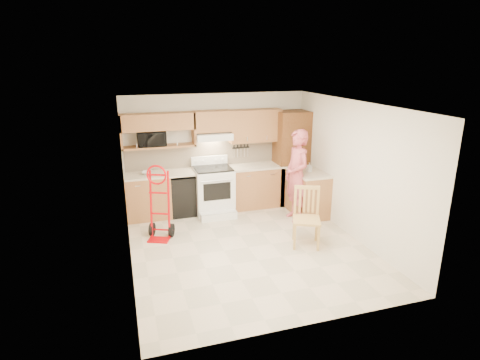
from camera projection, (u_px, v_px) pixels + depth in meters
name	position (u px, v px, depth m)	size (l,w,h in m)	color
floor	(248.00, 248.00, 7.03)	(4.00, 4.50, 0.02)	beige
ceiling	(249.00, 104.00, 6.29)	(4.00, 4.50, 0.02)	white
wall_back	(216.00, 151.00, 8.72)	(4.00, 0.02, 2.50)	silver
wall_front	(310.00, 234.00, 4.59)	(4.00, 0.02, 2.50)	silver
wall_left	(125.00, 191.00, 6.09)	(0.02, 4.50, 2.50)	silver
wall_right	(353.00, 170.00, 7.22)	(0.02, 4.50, 2.50)	silver
backsplash	(217.00, 154.00, 8.71)	(3.92, 0.03, 0.55)	beige
lower_cab_left	(148.00, 197.00, 8.23)	(0.90, 0.60, 0.90)	#AA6A40
dishwasher	(184.00, 194.00, 8.45)	(0.60, 0.60, 0.85)	black
lower_cab_right	(256.00, 186.00, 8.91)	(1.14, 0.60, 0.90)	#AA6A40
countertop_left	(161.00, 174.00, 8.18)	(1.50, 0.63, 0.04)	beige
countertop_right	(256.00, 166.00, 8.77)	(1.14, 0.63, 0.04)	beige
cab_return_right	(307.00, 194.00, 8.42)	(0.60, 1.00, 0.90)	#AA6A40
countertop_return	(308.00, 172.00, 8.28)	(0.63, 1.00, 0.04)	beige
pantry_tall	(291.00, 158.00, 8.96)	(0.70, 0.60, 2.10)	brown
upper_cab_left	(158.00, 122.00, 7.99)	(1.50, 0.33, 0.34)	#AA6A40
upper_shelf_mw	(159.00, 146.00, 8.14)	(1.50, 0.33, 0.04)	#AA6A40
upper_cab_center	(212.00, 121.00, 8.32)	(0.76, 0.33, 0.44)	#AA6A40
upper_cab_right	(255.00, 126.00, 8.63)	(1.14, 0.33, 0.70)	#AA6A40
range_hood	(213.00, 136.00, 8.36)	(0.76, 0.46, 0.14)	white
knife_strip	(241.00, 150.00, 8.83)	(0.40, 0.05, 0.29)	black
microwave	(151.00, 138.00, 8.05)	(0.56, 0.38, 0.31)	black
range	(214.00, 187.00, 8.41)	(0.80, 1.05, 1.18)	white
person	(297.00, 176.00, 7.98)	(0.69, 0.45, 1.88)	#BB4F57
hand_truck	(159.00, 206.00, 7.19)	(0.50, 0.46, 1.27)	red
dining_chair	(307.00, 218.00, 6.96)	(0.47, 0.51, 1.05)	tan
soap_bottle	(309.00, 167.00, 8.23)	(0.09, 0.09, 0.20)	white
bowl	(148.00, 173.00, 8.09)	(0.23, 0.23, 0.06)	white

